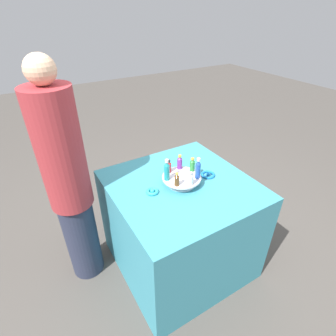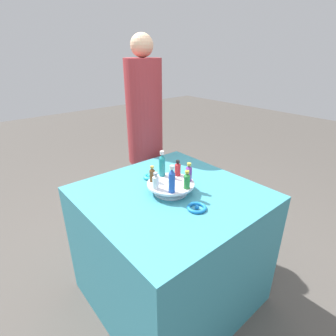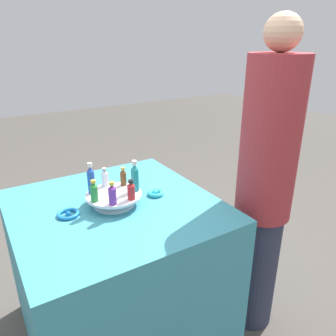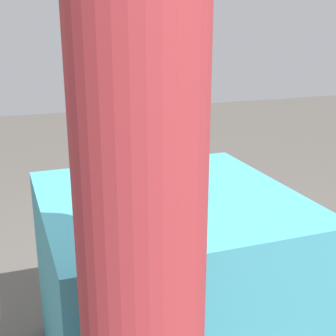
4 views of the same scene
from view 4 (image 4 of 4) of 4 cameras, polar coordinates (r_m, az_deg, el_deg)
name	(u,v)px [view 4 (image 4 of 4)]	position (r m, az deg, el deg)	size (l,w,h in m)	color
party_table	(169,287)	(1.90, 0.14, -14.32)	(0.93, 0.93, 0.77)	teal
display_stand	(169,186)	(1.71, 0.15, -2.23)	(0.26, 0.26, 0.06)	silver
bottle_brown	(195,174)	(1.65, 3.26, -0.71)	(0.03, 0.03, 0.09)	brown
bottle_clear	(195,166)	(1.73, 3.36, 0.23)	(0.03, 0.03, 0.09)	silver
bottle_blue	(177,155)	(1.78, 1.16, 1.60)	(0.03, 0.03, 0.15)	#234CAD
bottle_green	(154,161)	(1.78, -1.71, 0.81)	(0.03, 0.03, 0.10)	#288438
bottle_purple	(141,167)	(1.70, -3.32, 0.14)	(0.03, 0.03, 0.11)	#702D93
bottle_red	(149,176)	(1.62, -2.36, -0.94)	(0.03, 0.03, 0.09)	#B21E23
bottle_teal	(174,171)	(1.59, 0.68, -0.34)	(0.04, 0.04, 0.15)	teal
ribbon_bow_blue	(154,175)	(1.92, -1.69, -0.92)	(0.10, 0.10, 0.02)	blue
ribbon_bow_teal	(188,215)	(1.53, 2.47, -5.70)	(0.08, 0.08, 0.03)	#2DB7CC
person_figure	(142,297)	(1.05, -3.13, -15.45)	(0.27, 0.27, 1.61)	#282D42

